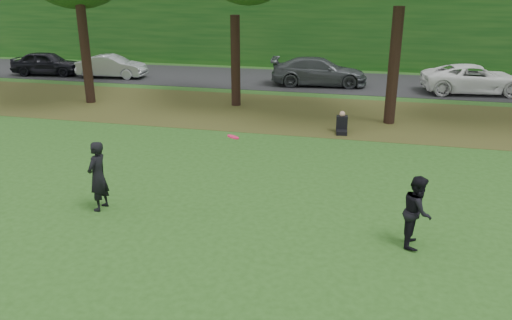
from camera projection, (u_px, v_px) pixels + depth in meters
The scene contains 9 objects.
ground at pixel (190, 264), 10.18m from camera, with size 120.00×120.00×0.00m, color #244C17.
leaf_litter at pixel (296, 113), 22.09m from camera, with size 60.00×7.00×0.01m, color #4B381A.
street at pixel (318, 81), 29.42m from camera, with size 70.00×7.00×0.02m, color black.
far_hedge at pixel (330, 29), 34.08m from camera, with size 70.00×3.00×5.00m, color #144715.
player_left at pixel (98, 176), 12.39m from camera, with size 0.65×0.43×1.79m, color black.
player_right at pixel (417, 211), 10.69m from camera, with size 0.78×0.61×1.60m, color black.
parked_cars at pixel (336, 73), 27.53m from camera, with size 38.85×3.16×1.54m.
frisbee at pixel (233, 137), 11.15m from camera, with size 0.30×0.29×0.12m.
seated_person at pixel (342, 125), 19.11m from camera, with size 0.49×0.77×0.83m.
Camera 1 is at (3.42, -8.32, 5.39)m, focal length 35.00 mm.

